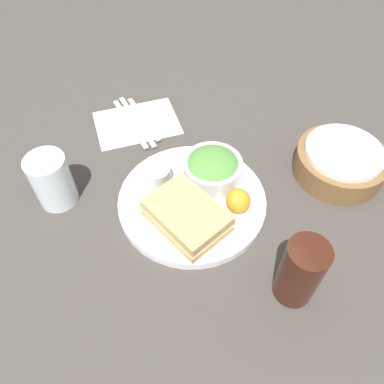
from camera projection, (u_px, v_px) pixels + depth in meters
name	position (u px, v px, depth m)	size (l,w,h in m)	color
ground_plane	(192.00, 204.00, 0.77)	(4.00, 4.00, 0.00)	#3D3833
plate	(192.00, 201.00, 0.76)	(0.30, 0.30, 0.02)	silver
sandwich	(187.00, 216.00, 0.70)	(0.18, 0.16, 0.04)	tan
salad_bowl	(212.00, 168.00, 0.76)	(0.12, 0.12, 0.06)	silver
dressing_cup	(157.00, 175.00, 0.77)	(0.05, 0.05, 0.04)	#B7B7BC
orange_wedge	(238.00, 201.00, 0.72)	(0.05, 0.05, 0.05)	orange
drink_glass	(300.00, 272.00, 0.60)	(0.07, 0.07, 0.14)	#38190F
bread_basket	(340.00, 162.00, 0.80)	(0.19, 0.19, 0.07)	brown
napkin	(137.00, 123.00, 0.92)	(0.14, 0.20, 0.00)	white
fork	(130.00, 124.00, 0.91)	(0.20, 0.01, 0.01)	#B2B2B7
knife	(137.00, 121.00, 0.92)	(0.21, 0.01, 0.01)	#B2B2B7
spoon	(143.00, 119.00, 0.92)	(0.18, 0.01, 0.01)	#B2B2B7
water_glass	(52.00, 180.00, 0.73)	(0.08, 0.08, 0.11)	silver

